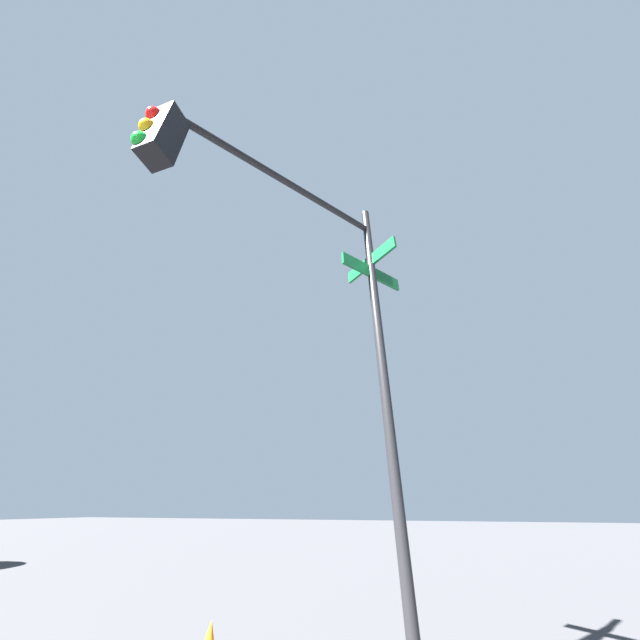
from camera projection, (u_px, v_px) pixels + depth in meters
name	position (u px, v px, depth m)	size (l,w,h in m)	color
traffic_signal_near	(291.00, 256.00, 3.68)	(2.40, 3.05, 5.93)	black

